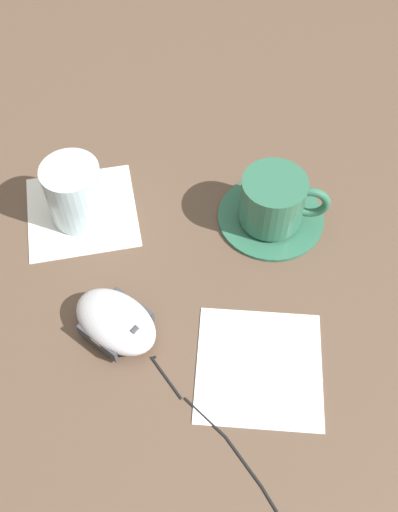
% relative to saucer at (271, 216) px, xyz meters
% --- Properties ---
extents(ground_plane, '(3.00, 3.00, 0.00)m').
position_rel_saucer_xyz_m(ground_plane, '(0.13, 0.05, -0.00)').
color(ground_plane, brown).
extents(saucer, '(0.13, 0.13, 0.01)m').
position_rel_saucer_xyz_m(saucer, '(0.00, 0.00, 0.00)').
color(saucer, '#2D664C').
rests_on(saucer, ground).
extents(coffee_cup, '(0.11, 0.08, 0.06)m').
position_rel_saucer_xyz_m(coffee_cup, '(-0.00, 0.00, 0.04)').
color(coffee_cup, '#2D664C').
rests_on(coffee_cup, saucer).
extents(computer_mouse, '(0.12, 0.11, 0.04)m').
position_rel_saucer_xyz_m(computer_mouse, '(0.18, 0.15, 0.01)').
color(computer_mouse, silver).
rests_on(computer_mouse, ground).
extents(napkin_under_glass, '(0.15, 0.15, 0.00)m').
position_rel_saucer_xyz_m(napkin_under_glass, '(0.24, -0.02, -0.00)').
color(napkin_under_glass, silver).
rests_on(napkin_under_glass, ground).
extents(drinking_glass, '(0.07, 0.07, 0.08)m').
position_rel_saucer_xyz_m(drinking_glass, '(0.24, -0.02, 0.04)').
color(drinking_glass, silver).
rests_on(drinking_glass, napkin_under_glass).
extents(napkin_spare, '(0.15, 0.15, 0.00)m').
position_rel_saucer_xyz_m(napkin_spare, '(0.03, 0.20, -0.00)').
color(napkin_spare, white).
rests_on(napkin_spare, ground).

